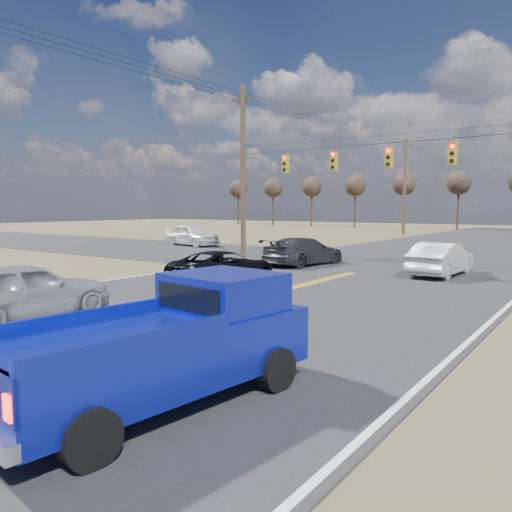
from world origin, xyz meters
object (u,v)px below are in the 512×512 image
Objects in this scene: pickup_truck at (169,344)px; silver_suv at (24,290)px; white_car_queue at (441,259)px; black_suv at (223,267)px; cross_car_west at (192,235)px; dgrey_car_queue at (304,251)px.

silver_suv is (-7.03, 1.75, -0.14)m from pickup_truck.
black_suv is at bearing 51.36° from white_car_queue.
pickup_truck reaches higher than silver_suv.
pickup_truck is at bearing -129.11° from cross_car_west.
black_suv is 0.94× the size of cross_car_west.
dgrey_car_queue is at bearing -82.21° from black_suv.
dgrey_car_queue is 1.01× the size of cross_car_west.
pickup_truck is 1.06× the size of cross_car_west.
dgrey_car_queue is (-0.29, 14.64, -0.05)m from silver_suv.
cross_car_west is (-20.27, 22.14, -0.08)m from pickup_truck.
black_suv is at bearing 132.41° from pickup_truck.
white_car_queue reaches higher than dgrey_car_queue.
black_suv is 18.50m from cross_car_west.
dgrey_car_queue reaches higher than black_suv.
cross_car_west is at bearing -55.86° from silver_suv.
white_car_queue reaches higher than black_suv.
black_suv is 1.05× the size of white_car_queue.
cross_car_west is at bearing -13.49° from white_car_queue.
cross_car_west reaches higher than dgrey_car_queue.
dgrey_car_queue is at bearing -87.73° from silver_suv.
white_car_queue is 6.65m from dgrey_car_queue.
cross_car_west is at bearing 139.18° from pickup_truck.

